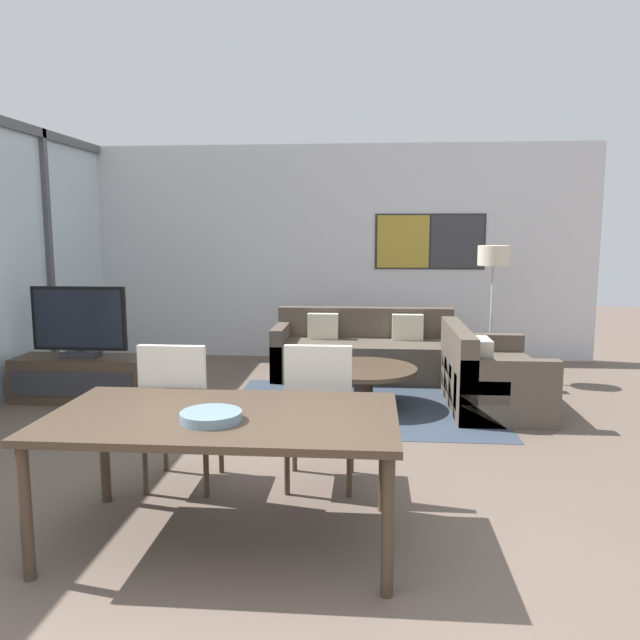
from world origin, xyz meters
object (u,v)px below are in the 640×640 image
object	(u,v)px
television	(79,323)
dining_chair_left	(179,409)
floor_lamp	(493,266)
coffee_table	(363,377)
sofa_main	(365,353)
tv_console	(82,379)
dining_chair_centre	(320,409)
fruit_bowl	(211,416)
sofa_side	(486,379)
dining_table	(223,425)

from	to	relation	value
television	dining_chair_left	distance (m)	2.63
television	floor_lamp	bearing A→B (deg)	15.57
coffee_table	floor_lamp	xyz separation A→B (m)	(1.41, 1.19, 1.01)
television	sofa_main	size ratio (longest dim) A/B	0.45
television	sofa_main	xyz separation A→B (m)	(2.81, 1.30, -0.52)
tv_console	dining_chair_centre	bearing A→B (deg)	-37.72
fruit_bowl	tv_console	bearing A→B (deg)	125.84
coffee_table	tv_console	bearing A→B (deg)	179.78
television	coffee_table	xyz separation A→B (m)	(2.81, -0.01, -0.49)
sofa_side	dining_table	world-z (taller)	sofa_side
tv_console	dining_chair_left	size ratio (longest dim) A/B	1.34
tv_console	television	bearing A→B (deg)	90.00
sofa_side	dining_table	bearing A→B (deg)	146.15
tv_console	sofa_main	size ratio (longest dim) A/B	0.63
tv_console	sofa_side	bearing A→B (deg)	1.63
sofa_main	dining_table	world-z (taller)	sofa_main
dining_chair_left	tv_console	bearing A→B (deg)	128.70
dining_chair_centre	fruit_bowl	bearing A→B (deg)	-118.69
dining_chair_left	coffee_table	bearing A→B (deg)	59.94
sofa_main	dining_table	distance (m)	4.10
tv_console	fruit_bowl	bearing A→B (deg)	-54.16
dining_chair_centre	fruit_bowl	world-z (taller)	dining_chair_centre
sofa_side	dining_chair_centre	distance (m)	2.55
dining_chair_centre	floor_lamp	bearing A→B (deg)	61.90
television	sofa_side	xyz separation A→B (m)	(3.99, 0.11, -0.52)
sofa_side	coffee_table	world-z (taller)	sofa_side
sofa_main	dining_chair_left	xyz separation A→B (m)	(-1.17, -3.34, 0.27)
tv_console	dining_chair_left	xyz separation A→B (m)	(1.63, -2.04, 0.32)
television	fruit_bowl	world-z (taller)	television
dining_table	sofa_main	bearing A→B (deg)	79.85
coffee_table	dining_table	size ratio (longest dim) A/B	0.56
dining_chair_centre	sofa_main	bearing A→B (deg)	85.38
tv_console	dining_table	world-z (taller)	dining_table
tv_console	sofa_side	distance (m)	3.99
sofa_side	floor_lamp	size ratio (longest dim) A/B	0.97
sofa_side	floor_lamp	bearing A→B (deg)	-12.55
television	floor_lamp	xyz separation A→B (m)	(4.22, 1.18, 0.51)
dining_table	dining_chair_left	xyz separation A→B (m)	(-0.46, 0.68, -0.12)
television	dining_chair_centre	bearing A→B (deg)	-37.73
tv_console	fruit_bowl	size ratio (longest dim) A/B	4.15
dining_table	dining_chair_left	world-z (taller)	dining_chair_left
tv_console	dining_table	xyz separation A→B (m)	(2.09, -2.72, 0.44)
floor_lamp	fruit_bowl	bearing A→B (deg)	-118.23
television	coffee_table	distance (m)	2.85
coffee_table	dining_chair_left	world-z (taller)	dining_chair_left
tv_console	dining_chair_centre	distance (m)	3.23
tv_console	dining_table	distance (m)	3.45
fruit_bowl	television	bearing A→B (deg)	125.83
floor_lamp	dining_chair_left	bearing A→B (deg)	-128.83
coffee_table	dining_chair_centre	xyz separation A→B (m)	(-0.26, -1.96, 0.25)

